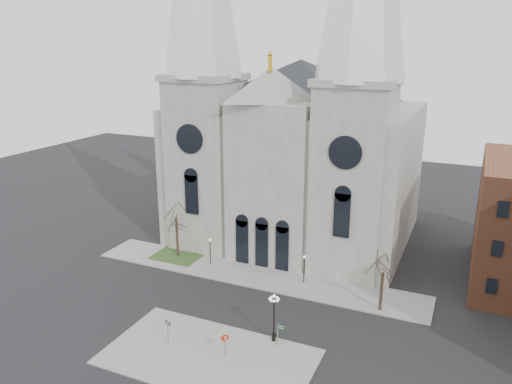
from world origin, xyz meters
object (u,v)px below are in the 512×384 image
at_px(globe_lamp, 274,312).
at_px(one_way_sign, 168,327).
at_px(stop_sign, 225,340).
at_px(street_name_sign, 279,333).

bearing_deg(globe_lamp, one_way_sign, -154.35).
distance_m(stop_sign, street_name_sign, 4.93).
bearing_deg(one_way_sign, street_name_sign, 40.86).
height_order(one_way_sign, street_name_sign, one_way_sign).
bearing_deg(globe_lamp, street_name_sign, -38.36).
height_order(stop_sign, one_way_sign, one_way_sign).
xyz_separation_m(globe_lamp, one_way_sign, (-8.60, -4.13, -1.41)).
bearing_deg(one_way_sign, stop_sign, 22.21).
bearing_deg(street_name_sign, globe_lamp, 145.50).
height_order(globe_lamp, one_way_sign, globe_lamp).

